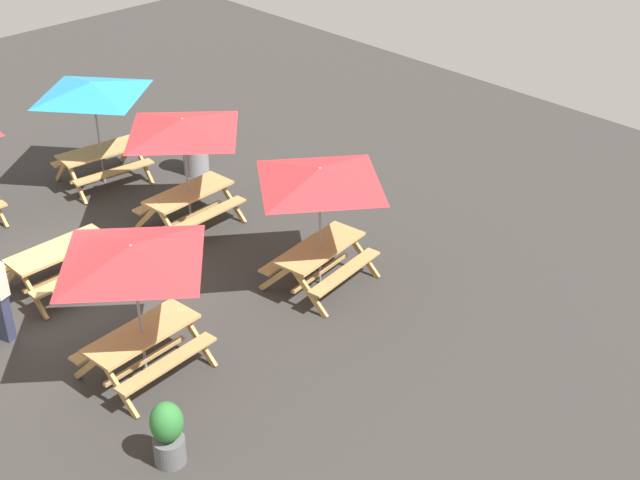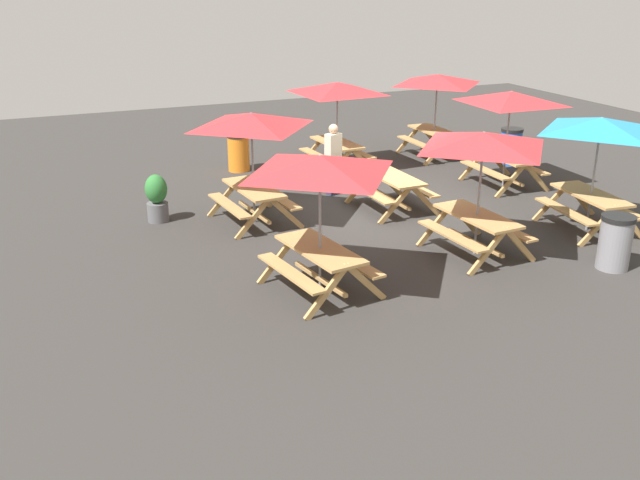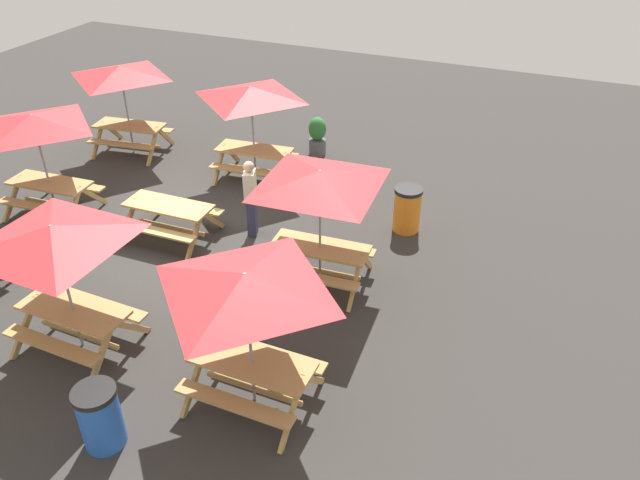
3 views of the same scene
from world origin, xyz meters
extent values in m
plane|color=#33302D|center=(0.00, 0.00, 0.00)|extent=(27.93, 27.93, 0.00)
cube|color=tan|center=(-0.26, 3.41, 0.74)|extent=(1.82, 0.75, 0.05)
cube|color=tan|center=(-0.27, 2.86, 0.45)|extent=(1.81, 0.31, 0.04)
cube|color=tan|center=(-0.24, 3.96, 0.45)|extent=(1.81, 0.31, 0.04)
cube|color=tan|center=(-1.05, 3.06, 0.37)|extent=(0.08, 0.80, 0.81)
cube|color=tan|center=(-1.03, 3.79, 0.37)|extent=(0.08, 0.80, 0.81)
cube|color=tan|center=(0.51, 3.02, 0.37)|extent=(0.08, 0.80, 0.81)
cube|color=tan|center=(0.53, 3.75, 0.37)|extent=(0.08, 0.80, 0.81)
cube|color=tan|center=(-0.26, 3.41, 0.22)|extent=(1.56, 0.11, 0.06)
cylinder|color=gray|center=(-0.26, 3.41, 1.15)|extent=(0.04, 0.04, 2.30)
pyramid|color=red|center=(-0.26, 3.41, 2.16)|extent=(2.83, 2.83, 0.28)
cube|color=tan|center=(3.58, -3.12, 0.74)|extent=(1.88, 0.95, 0.05)
cube|color=tan|center=(3.66, -3.66, 0.45)|extent=(1.82, 0.52, 0.04)
cube|color=tan|center=(3.50, -2.58, 0.45)|extent=(1.82, 0.52, 0.04)
cube|color=tan|center=(2.86, -3.59, 0.37)|extent=(0.18, 0.80, 0.81)
cube|color=tan|center=(2.75, -2.87, 0.37)|extent=(0.18, 0.80, 0.81)
cube|color=tan|center=(4.40, -3.37, 0.37)|extent=(0.18, 0.80, 0.81)
cube|color=tan|center=(4.30, -2.65, 0.37)|extent=(0.18, 0.80, 0.81)
cube|color=tan|center=(3.58, -3.12, 0.22)|extent=(1.55, 0.30, 0.06)
cylinder|color=gray|center=(3.58, -3.12, 1.15)|extent=(0.04, 0.04, 2.30)
pyramid|color=red|center=(3.58, -3.12, 2.16)|extent=(2.27, 2.27, 0.28)
cube|color=tan|center=(-3.18, 0.27, 0.74)|extent=(1.84, 0.80, 0.05)
cube|color=tan|center=(-3.15, -0.28, 0.45)|extent=(1.81, 0.36, 0.04)
cube|color=tan|center=(-3.21, 0.81, 0.45)|extent=(1.81, 0.36, 0.04)
cube|color=tan|center=(-3.94, -0.14, 0.37)|extent=(0.11, 0.80, 0.81)
cube|color=tan|center=(-3.98, 0.58, 0.37)|extent=(0.11, 0.80, 0.81)
cube|color=tan|center=(-2.38, -0.05, 0.37)|extent=(0.11, 0.80, 0.81)
cube|color=tan|center=(-2.42, 0.68, 0.37)|extent=(0.11, 0.80, 0.81)
cube|color=tan|center=(-3.18, 0.27, 0.22)|extent=(1.56, 0.16, 0.06)
cylinder|color=gray|center=(-3.18, 0.27, 1.15)|extent=(0.04, 0.04, 2.30)
pyramid|color=red|center=(-3.18, 0.27, 2.16)|extent=(2.82, 2.82, 0.28)
cube|color=tan|center=(0.25, 0.03, 0.74)|extent=(1.81, 0.73, 0.05)
cube|color=tan|center=(0.26, -0.52, 0.45)|extent=(1.80, 0.29, 0.04)
cube|color=tan|center=(0.24, 0.58, 0.45)|extent=(1.80, 0.29, 0.04)
cube|color=tan|center=(-0.52, -0.35, 0.37)|extent=(0.07, 0.80, 0.81)
cube|color=tan|center=(-0.53, 0.38, 0.37)|extent=(0.07, 0.80, 0.81)
cube|color=tan|center=(1.04, -0.32, 0.37)|extent=(0.07, 0.80, 0.81)
cube|color=tan|center=(1.03, 0.41, 0.37)|extent=(0.07, 0.80, 0.81)
cube|color=tan|center=(0.25, 0.03, 0.22)|extent=(1.56, 0.10, 0.06)
cube|color=tan|center=(-3.42, 3.37, 0.74)|extent=(1.81, 0.72, 0.05)
cube|color=tan|center=(-3.43, 2.82, 0.45)|extent=(1.80, 0.28, 0.04)
cube|color=tan|center=(-3.41, 3.92, 0.45)|extent=(1.80, 0.28, 0.04)
cube|color=tan|center=(-4.20, 3.01, 0.37)|extent=(0.07, 0.80, 0.81)
cube|color=tan|center=(-4.20, 3.74, 0.37)|extent=(0.07, 0.80, 0.81)
cube|color=tan|center=(-2.64, 2.99, 0.37)|extent=(0.07, 0.80, 0.81)
cube|color=tan|center=(-2.64, 3.72, 0.37)|extent=(0.07, 0.80, 0.81)
cube|color=tan|center=(-3.42, 3.37, 0.22)|extent=(1.56, 0.09, 0.06)
cylinder|color=gray|center=(-3.42, 3.37, 1.15)|extent=(0.04, 0.04, 2.30)
pyramid|color=red|center=(-3.42, 3.37, 2.16)|extent=(2.02, 2.02, 0.28)
cube|color=tan|center=(-0.10, -3.03, 0.74)|extent=(1.86, 0.86, 0.05)
cube|color=tan|center=(-0.05, -3.58, 0.45)|extent=(1.82, 0.42, 0.04)
cube|color=tan|center=(-0.15, -2.48, 0.45)|extent=(1.82, 0.42, 0.04)
cube|color=tan|center=(-0.85, -3.46, 0.37)|extent=(0.13, 0.80, 0.81)
cube|color=tan|center=(-0.91, -2.74, 0.37)|extent=(0.13, 0.80, 0.81)
cube|color=tan|center=(0.71, -3.32, 0.37)|extent=(0.13, 0.80, 0.81)
cube|color=tan|center=(0.64, -2.60, 0.37)|extent=(0.13, 0.80, 0.81)
cube|color=tan|center=(-0.10, -3.03, 0.22)|extent=(1.56, 0.21, 0.06)
cylinder|color=gray|center=(-0.10, -3.03, 1.15)|extent=(0.04, 0.04, 2.30)
pyramid|color=red|center=(-0.10, -3.03, 2.16)|extent=(2.17, 2.17, 0.28)
cube|color=tan|center=(3.19, 0.18, 0.74)|extent=(1.84, 0.82, 0.05)
cube|color=tan|center=(3.23, -0.36, 0.45)|extent=(1.81, 0.38, 0.04)
cube|color=tan|center=(3.16, 0.73, 0.45)|extent=(1.81, 0.38, 0.04)
cube|color=tan|center=(2.44, -0.23, 0.37)|extent=(0.11, 0.80, 0.81)
cube|color=tan|center=(2.39, 0.50, 0.37)|extent=(0.11, 0.80, 0.81)
cube|color=tan|center=(4.00, -0.13, 0.37)|extent=(0.11, 0.80, 0.81)
cube|color=tan|center=(3.95, 0.60, 0.37)|extent=(0.11, 0.80, 0.81)
cube|color=tan|center=(3.19, 0.18, 0.22)|extent=(1.56, 0.17, 0.06)
cylinder|color=gray|center=(3.19, 0.18, 1.15)|extent=(0.04, 0.04, 2.30)
pyramid|color=red|center=(3.19, 0.18, 2.16)|extent=(2.13, 2.13, 0.28)
cylinder|color=blue|center=(-1.90, 4.84, 0.45)|extent=(0.56, 0.56, 0.90)
cylinder|color=black|center=(-1.90, 4.84, 0.94)|extent=(0.59, 0.59, 0.08)
cylinder|color=orange|center=(-4.16, -2.11, 0.45)|extent=(0.56, 0.56, 0.90)
cylinder|color=black|center=(-4.16, -2.11, 0.94)|extent=(0.59, 0.59, 0.08)
cylinder|color=#59595B|center=(-0.97, -4.87, 0.20)|extent=(0.44, 0.44, 0.40)
ellipsoid|color=#2D7233|center=(-0.97, -4.87, 0.70)|extent=(0.46, 0.46, 0.61)
cube|color=#2D334C|center=(-1.25, -0.71, 0.42)|extent=(0.26, 0.32, 0.85)
cube|color=beige|center=(-1.25, -0.71, 1.15)|extent=(0.33, 0.41, 0.60)
sphere|color=tan|center=(-1.25, -0.71, 1.56)|extent=(0.22, 0.22, 0.22)
camera|label=1|loc=(-5.74, -12.71, 8.84)|focal=50.00mm
camera|label=2|loc=(13.39, -7.34, 4.97)|focal=40.00mm
camera|label=3|loc=(-6.81, 8.98, 7.00)|focal=35.00mm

